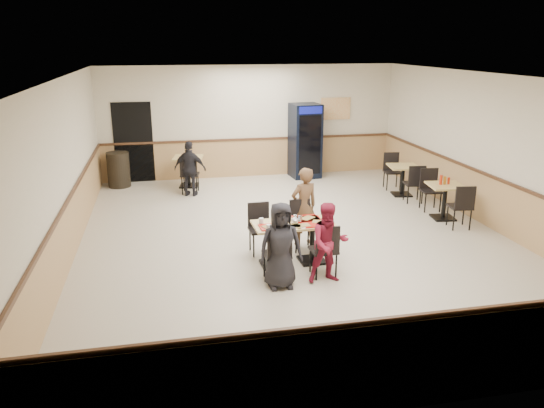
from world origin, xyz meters
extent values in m
plane|color=beige|center=(0.00, 0.00, 0.00)|extent=(10.00, 10.00, 0.00)
plane|color=silver|center=(0.00, 0.00, 3.00)|extent=(10.00, 10.00, 0.00)
plane|color=beige|center=(0.00, 5.00, 1.50)|extent=(8.00, 0.00, 8.00)
plane|color=beige|center=(0.00, -5.00, 1.50)|extent=(8.00, 0.00, 8.00)
plane|color=beige|center=(-4.00, 0.00, 1.50)|extent=(0.00, 10.00, 10.00)
plane|color=beige|center=(4.00, 0.00, 1.50)|extent=(0.00, 10.00, 10.00)
cube|color=tan|center=(0.00, 4.99, 0.50)|extent=(7.98, 0.03, 1.00)
cube|color=tan|center=(3.98, 0.00, 0.50)|extent=(0.03, 9.98, 1.00)
cube|color=#472B19|center=(0.00, 4.97, 1.03)|extent=(7.98, 0.04, 0.06)
cube|color=black|center=(-3.10, 4.98, 1.05)|extent=(1.00, 0.02, 2.10)
cube|color=orange|center=(2.40, 4.96, 1.80)|extent=(0.85, 0.02, 0.60)
cube|color=black|center=(-0.65, -1.17, 0.02)|extent=(0.44, 0.44, 0.04)
cylinder|color=black|center=(-0.65, -1.17, 0.36)|extent=(0.09, 0.09, 0.65)
cube|color=tan|center=(-0.65, -1.17, 0.69)|extent=(0.69, 0.69, 0.04)
cube|color=black|center=(0.01, -1.15, 0.02)|extent=(0.44, 0.44, 0.04)
cylinder|color=black|center=(0.01, -1.15, 0.36)|extent=(0.09, 0.09, 0.65)
cube|color=tan|center=(0.01, -1.15, 0.69)|extent=(0.69, 0.69, 0.04)
imported|color=black|center=(-0.72, -1.98, 0.67)|extent=(0.65, 0.43, 1.33)
imported|color=maroon|center=(0.04, -1.96, 0.64)|extent=(0.64, 0.50, 1.27)
imported|color=brown|center=(0.08, -0.34, 0.72)|extent=(0.60, 0.47, 1.44)
imported|color=black|center=(-1.75, 3.32, 0.66)|extent=(0.84, 0.59, 1.33)
cube|color=#AB150B|center=(0.02, -1.29, 0.72)|extent=(0.44, 0.33, 0.02)
cube|color=#AB150B|center=(-0.70, -1.28, 0.72)|extent=(0.44, 0.33, 0.02)
cube|color=#AB150B|center=(-0.04, -1.03, 0.72)|extent=(0.44, 0.33, 0.02)
cube|color=#AB150B|center=(-0.06, -0.97, 0.72)|extent=(0.44, 0.33, 0.02)
cylinder|color=white|center=(-0.04, -1.01, 0.72)|extent=(0.22, 0.22, 0.01)
cube|color=#C1874B|center=(-0.04, -1.01, 0.73)|extent=(0.30, 0.28, 0.02)
cylinder|color=white|center=(-0.75, -1.29, 0.72)|extent=(0.22, 0.22, 0.01)
cube|color=#C1874B|center=(-0.75, -1.29, 0.73)|extent=(0.29, 0.24, 0.02)
cylinder|color=white|center=(-0.41, -1.33, 0.72)|extent=(0.22, 0.22, 0.01)
cube|color=#C1874B|center=(-0.41, -1.33, 0.73)|extent=(0.28, 0.21, 0.02)
cylinder|color=white|center=(-0.22, -1.35, 0.72)|extent=(0.22, 0.22, 0.01)
cube|color=#C1874B|center=(-0.22, -1.35, 0.73)|extent=(0.26, 0.19, 0.02)
cylinder|color=white|center=(0.11, -1.24, 0.72)|extent=(0.22, 0.22, 0.01)
cube|color=#C1874B|center=(0.11, -1.24, 0.73)|extent=(0.29, 0.25, 0.02)
cylinder|color=white|center=(-0.38, -1.36, 0.72)|extent=(0.22, 0.22, 0.01)
cube|color=#C1874B|center=(-0.38, -1.36, 0.73)|extent=(0.28, 0.21, 0.02)
cylinder|color=silver|center=(-0.79, -1.41, 0.76)|extent=(0.08, 0.08, 0.10)
cylinder|color=silver|center=(-0.56, -1.12, 0.76)|extent=(0.08, 0.08, 0.10)
cylinder|color=silver|center=(-0.85, -1.08, 0.76)|extent=(0.08, 0.08, 0.10)
cylinder|color=silver|center=(-0.60, -1.43, 0.76)|extent=(0.08, 0.08, 0.10)
cylinder|color=#A7AEBA|center=(-0.27, -1.11, 0.77)|extent=(0.07, 0.07, 0.12)
cylinder|color=#A7AEBA|center=(-0.21, -1.15, 0.77)|extent=(0.07, 0.07, 0.12)
ellipsoid|color=silver|center=(-0.30, -1.18, 0.76)|extent=(0.14, 0.14, 0.10)
cube|color=black|center=(3.35, 0.48, 0.02)|extent=(0.50, 0.50, 0.04)
cylinder|color=black|center=(3.35, 0.48, 0.37)|extent=(0.09, 0.09, 0.67)
cube|color=tan|center=(3.35, 0.48, 0.72)|extent=(0.78, 0.78, 0.04)
cube|color=black|center=(3.27, 2.32, 0.02)|extent=(0.50, 0.50, 0.04)
cylinder|color=black|center=(3.27, 2.32, 0.37)|extent=(0.09, 0.09, 0.66)
cube|color=tan|center=(3.27, 2.32, 0.71)|extent=(0.78, 0.78, 0.04)
cylinder|color=red|center=(3.25, 0.53, 0.84)|extent=(0.06, 0.06, 0.20)
cylinder|color=#B07117|center=(3.34, 0.53, 0.82)|extent=(0.06, 0.06, 0.17)
cylinder|color=red|center=(3.43, 0.53, 0.81)|extent=(0.05, 0.05, 0.14)
cube|color=black|center=(-1.75, 4.20, 0.02)|extent=(0.54, 0.54, 0.04)
cylinder|color=black|center=(-1.75, 4.20, 0.39)|extent=(0.09, 0.09, 0.70)
cube|color=tan|center=(-1.75, 4.20, 0.75)|extent=(0.84, 0.84, 0.04)
cube|color=black|center=(1.44, 4.60, 1.00)|extent=(0.82, 0.80, 1.99)
cube|color=black|center=(1.47, 4.22, 0.94)|extent=(0.61, 0.07, 1.57)
cube|color=#0D1393|center=(1.47, 4.21, 1.87)|extent=(0.63, 0.07, 0.19)
cylinder|color=black|center=(-3.50, 4.55, 0.45)|extent=(0.57, 0.57, 0.89)
camera|label=1|loc=(-2.36, -9.17, 3.58)|focal=35.00mm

